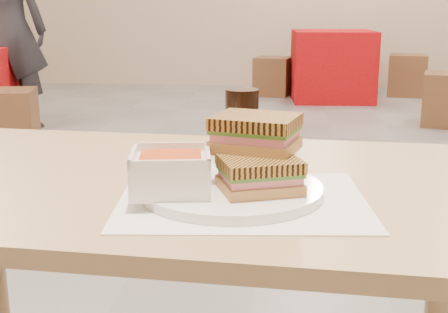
# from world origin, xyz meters

# --- Properties ---
(main_table) EXTENTS (1.24, 0.77, 0.75)m
(main_table) POSITION_xyz_m (-0.10, -1.88, 0.64)
(main_table) COLOR #A2855D
(main_table) RESTS_ON ground
(tray_liner) EXTENTS (0.42, 0.34, 0.00)m
(tray_liner) POSITION_xyz_m (0.04, -2.01, 0.75)
(tray_liner) COLOR white
(tray_liner) RESTS_ON main_table
(plate) EXTENTS (0.30, 0.30, 0.02)m
(plate) POSITION_xyz_m (0.02, -1.98, 0.76)
(plate) COLOR white
(plate) RESTS_ON tray_liner
(soup_bowl) EXTENTS (0.14, 0.14, 0.06)m
(soup_bowl) POSITION_xyz_m (-0.07, -2.02, 0.80)
(soup_bowl) COLOR white
(soup_bowl) RESTS_ON plate
(panini_lower) EXTENTS (0.15, 0.13, 0.05)m
(panini_lower) POSITION_xyz_m (0.07, -2.01, 0.79)
(panini_lower) COLOR #B88947
(panini_lower) RESTS_ON plate
(panini_upper) EXTENTS (0.16, 0.14, 0.06)m
(panini_upper) POSITION_xyz_m (0.06, -1.95, 0.85)
(panini_upper) COLOR #B88947
(panini_upper) RESTS_ON panini_lower
(cola_glass) EXTENTS (0.07, 0.07, 0.14)m
(cola_glass) POSITION_xyz_m (0.02, -1.75, 0.82)
(cola_glass) COLOR black
(cola_glass) RESTS_ON main_table
(bg_table_2) EXTENTS (0.92, 0.92, 0.77)m
(bg_table_2) POSITION_xyz_m (0.61, 3.93, 0.39)
(bg_table_2) COLOR #A5090B
(bg_table_2) RESTS_ON ground
(bg_chair_0r) EXTENTS (0.48, 0.48, 0.45)m
(bg_chair_0r) POSITION_xyz_m (-1.93, 1.22, 0.22)
(bg_chair_0r) COLOR brown
(bg_chair_0r) RESTS_ON ground
(bg_chair_1l) EXTENTS (0.50, 0.50, 0.46)m
(bg_chair_1l) POSITION_xyz_m (1.53, 2.54, 0.23)
(bg_chair_1l) COLOR brown
(bg_chair_1l) RESTS_ON ground
(bg_chair_2l) EXTENTS (0.47, 0.47, 0.45)m
(bg_chair_2l) POSITION_xyz_m (-0.06, 4.21, 0.22)
(bg_chair_2l) COLOR brown
(bg_chair_2l) RESTS_ON ground
(bg_chair_2r) EXTENTS (0.50, 0.50, 0.48)m
(bg_chair_2r) POSITION_xyz_m (1.52, 4.34, 0.24)
(bg_chair_2r) COLOR brown
(bg_chair_2r) RESTS_ON ground
(patron_a) EXTENTS (0.63, 0.43, 1.69)m
(patron_a) POSITION_xyz_m (-2.23, 2.03, 0.84)
(patron_a) COLOR black
(patron_a) RESTS_ON ground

